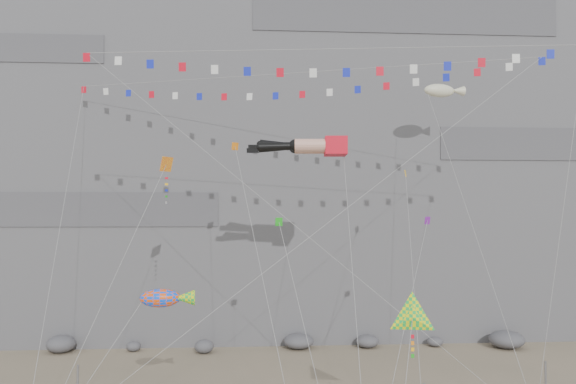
# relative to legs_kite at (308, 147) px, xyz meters

# --- Properties ---
(cliff) EXTENTS (80.00, 28.00, 50.00)m
(cliff) POSITION_rel_legs_kite_xyz_m (0.35, 26.69, 8.89)
(cliff) COLOR slate
(cliff) RESTS_ON ground
(talus_boulders) EXTENTS (60.00, 3.00, 1.20)m
(talus_boulders) POSITION_rel_legs_kite_xyz_m (0.35, 11.69, -15.51)
(talus_boulders) COLOR #5C5C61
(talus_boulders) RESTS_ON ground
(legs_kite) EXTENTS (6.67, 13.84, 20.33)m
(legs_kite) POSITION_rel_legs_kite_xyz_m (0.00, 0.00, 0.00)
(legs_kite) COLOR red
(legs_kite) RESTS_ON ground
(flag_banner_upper) EXTENTS (33.80, 20.29, 29.91)m
(flag_banner_upper) POSITION_rel_legs_kite_xyz_m (-0.94, 5.27, 6.18)
(flag_banner_upper) COLOR red
(flag_banner_upper) RESTS_ON ground
(flag_banner_lower) EXTENTS (30.38, 5.47, 24.67)m
(flag_banner_lower) POSITION_rel_legs_kite_xyz_m (1.06, -2.97, 5.67)
(flag_banner_lower) COLOR red
(flag_banner_lower) RESTS_ON ground
(harlequin_kite) EXTENTS (6.13, 9.48, 17.74)m
(harlequin_kite) POSITION_rel_legs_kite_xyz_m (-9.21, -0.54, -1.31)
(harlequin_kite) COLOR red
(harlequin_kite) RESTS_ON ground
(fish_windsock) EXTENTS (7.03, 4.51, 9.57)m
(fish_windsock) POSITION_rel_legs_kite_xyz_m (-8.65, -6.10, -8.98)
(fish_windsock) COLOR #FF4F0D
(fish_windsock) RESTS_ON ground
(delta_kite) EXTENTS (3.33, 4.44, 8.49)m
(delta_kite) POSITION_rel_legs_kite_xyz_m (4.14, -9.66, -9.51)
(delta_kite) COLOR #F8F10C
(delta_kite) RESTS_ON ground
(blimp_windsock) EXTENTS (3.93, 14.68, 25.57)m
(blimp_windsock) POSITION_rel_legs_kite_xyz_m (11.48, 7.39, 5.46)
(blimp_windsock) COLOR beige
(blimp_windsock) RESTS_ON ground
(small_kite_a) EXTENTS (4.12, 13.16, 20.74)m
(small_kite_a) POSITION_rel_legs_kite_xyz_m (-4.79, 0.90, -0.20)
(small_kite_a) COLOR orange
(small_kite_a) RESTS_ON ground
(small_kite_b) EXTENTS (6.70, 11.51, 16.74)m
(small_kite_b) POSITION_rel_legs_kite_xyz_m (7.60, -1.19, -5.10)
(small_kite_b) COLOR #7B1A9D
(small_kite_b) RESTS_ON ground
(small_kite_c) EXTENTS (2.91, 9.79, 14.59)m
(small_kite_c) POSITION_rel_legs_kite_xyz_m (-2.01, -2.38, -5.12)
(small_kite_c) COLOR green
(small_kite_c) RESTS_ON ground
(small_kite_d) EXTENTS (3.73, 14.96, 20.69)m
(small_kite_d) POSITION_rel_legs_kite_xyz_m (7.52, 3.38, -1.81)
(small_kite_d) COLOR yellow
(small_kite_d) RESTS_ON ground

